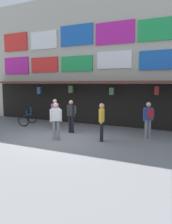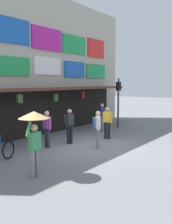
{
  "view_description": "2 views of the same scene",
  "coord_description": "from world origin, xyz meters",
  "px_view_note": "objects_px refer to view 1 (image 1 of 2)",
  "views": [
    {
      "loc": [
        5.5,
        -8.54,
        2.54
      ],
      "look_at": [
        0.84,
        1.04,
        1.16
      ],
      "focal_mm": 35.72,
      "sensor_mm": 36.0,
      "label": 1
    },
    {
      "loc": [
        -9.76,
        -6.79,
        2.96
      ],
      "look_at": [
        0.97,
        1.05,
        1.46
      ],
      "focal_mm": 42.4,
      "sensor_mm": 36.0,
      "label": 2
    }
  ],
  "objects_px": {
    "bicycle_parked": "(28,118)",
    "pedestrian_in_blue": "(102,120)",
    "pedestrian_in_red": "(71,114)",
    "pedestrian_in_white": "(148,117)",
    "pedestrian_in_black": "(56,118)",
    "pedestrian_in_purple": "(55,112)"
  },
  "relations": [
    {
      "from": "pedestrian_in_white",
      "to": "pedestrian_in_red",
      "type": "distance_m",
      "value": 3.8
    },
    {
      "from": "bicycle_parked",
      "to": "pedestrian_in_black",
      "type": "relative_size",
      "value": 0.78
    },
    {
      "from": "pedestrian_in_black",
      "to": "pedestrian_in_blue",
      "type": "distance_m",
      "value": 2.05
    },
    {
      "from": "pedestrian_in_blue",
      "to": "pedestrian_in_black",
      "type": "bearing_deg",
      "value": -160.89
    },
    {
      "from": "pedestrian_in_blue",
      "to": "pedestrian_in_red",
      "type": "xyz_separation_m",
      "value": [
        -2.03,
        0.89,
        0.04
      ]
    },
    {
      "from": "pedestrian_in_black",
      "to": "pedestrian_in_purple",
      "type": "distance_m",
      "value": 2.28
    },
    {
      "from": "pedestrian_in_white",
      "to": "bicycle_parked",
      "type": "bearing_deg",
      "value": 177.94
    },
    {
      "from": "pedestrian_in_red",
      "to": "pedestrian_in_black",
      "type": "bearing_deg",
      "value": -86.61
    },
    {
      "from": "bicycle_parked",
      "to": "pedestrian_in_red",
      "type": "xyz_separation_m",
      "value": [
        3.52,
        -0.78,
        0.59
      ]
    },
    {
      "from": "pedestrian_in_blue",
      "to": "pedestrian_in_red",
      "type": "distance_m",
      "value": 2.21
    },
    {
      "from": "pedestrian_in_white",
      "to": "pedestrian_in_purple",
      "type": "bearing_deg",
      "value": -177.59
    },
    {
      "from": "pedestrian_in_white",
      "to": "pedestrian_in_black",
      "type": "relative_size",
      "value": 1.0
    },
    {
      "from": "bicycle_parked",
      "to": "pedestrian_in_black",
      "type": "bearing_deg",
      "value": -32.93
    },
    {
      "from": "pedestrian_in_white",
      "to": "pedestrian_in_purple",
      "type": "distance_m",
      "value": 4.97
    },
    {
      "from": "pedestrian_in_white",
      "to": "pedestrian_in_blue",
      "type": "xyz_separation_m",
      "value": [
        -1.74,
        -1.41,
        -0.04
      ]
    },
    {
      "from": "bicycle_parked",
      "to": "pedestrian_in_purple",
      "type": "relative_size",
      "value": 0.78
    },
    {
      "from": "pedestrian_in_white",
      "to": "pedestrian_in_blue",
      "type": "bearing_deg",
      "value": -140.94
    },
    {
      "from": "bicycle_parked",
      "to": "pedestrian_in_blue",
      "type": "bearing_deg",
      "value": -16.76
    },
    {
      "from": "pedestrian_in_red",
      "to": "bicycle_parked",
      "type": "bearing_deg",
      "value": 167.55
    },
    {
      "from": "pedestrian_in_black",
      "to": "bicycle_parked",
      "type": "bearing_deg",
      "value": 147.07
    },
    {
      "from": "bicycle_parked",
      "to": "pedestrian_in_blue",
      "type": "height_order",
      "value": "pedestrian_in_blue"
    },
    {
      "from": "pedestrian_in_blue",
      "to": "pedestrian_in_red",
      "type": "bearing_deg",
      "value": 156.19
    }
  ]
}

